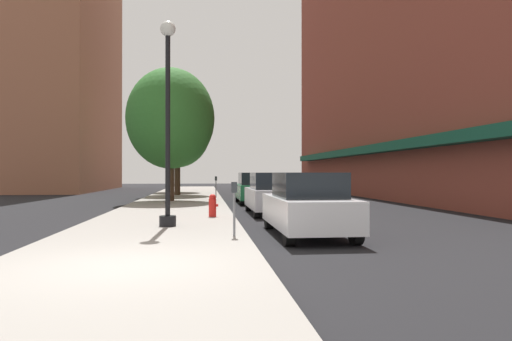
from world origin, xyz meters
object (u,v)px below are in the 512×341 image
Objects in this scene: tree_mid at (177,129)px; car_green at (254,188)px; lamppost at (168,119)px; fire_hydrant at (213,205)px; tree_far at (178,140)px; parking_meter_near at (234,202)px; car_white at (307,205)px; car_silver at (272,194)px; tree_near at (171,118)px; parking_meter_far at (216,184)px.

tree_mid is 9.61m from car_green.
lamppost is 4.03m from fire_hydrant.
lamppost is at bearing -87.55° from tree_mid.
tree_mid reaches higher than tree_far.
lamppost is at bearing -87.44° from tree_far.
lamppost is 3.62m from parking_meter_near.
lamppost reaches higher than car_white.
car_white is at bearing -91.88° from car_silver.
tree_near reaches higher than car_white.
tree_far reaches higher than parking_meter_near.
lamppost is 4.50× the size of parking_meter_far.
lamppost is 1.37× the size of car_green.
fire_hydrant is 0.18× the size of car_green.
tree_mid is (-0.81, 18.80, 1.46)m from lamppost.
car_green is (4.78, -12.49, -3.46)m from tree_far.
tree_far is at bearing 102.22° from car_silver.
parking_meter_near is at bearing -51.46° from lamppost.
tree_near is at bearing 171.12° from car_green.
parking_meter_near reaches higher than fire_hydrant.
car_green is at bearing -10.77° from tree_near.
lamppost reaches higher than car_green.
car_silver is at bearing -58.68° from tree_near.
parking_meter_near is 1.00× the size of parking_meter_far.
lamppost is 15.62m from parking_meter_far.
car_white reaches higher than parking_meter_far.
car_silver is at bearing 92.24° from car_white.
car_silver is (1.95, -10.64, -0.14)m from parking_meter_far.
tree_mid is (-2.14, 16.10, 4.15)m from fire_hydrant.
car_green is (1.95, 13.48, -0.14)m from parking_meter_near.
car_white is (1.95, -16.98, -0.14)m from parking_meter_far.
car_silver reaches higher than parking_meter_far.
tree_mid is at bearing 90.13° from tree_near.
parking_meter_far is 0.30× the size of car_green.
car_green is (2.39, 8.56, 0.29)m from fire_hydrant.
parking_meter_near is 0.18× the size of tree_mid.
fire_hydrant is at bearing -77.30° from tree_near.
tree_mid is at bearing 126.71° from parking_meter_far.
fire_hydrant is at bearing -103.69° from car_green.
lamppost reaches higher than parking_meter_near.
tree_near reaches higher than parking_meter_far.
parking_meter_near is (1.77, -2.22, -2.25)m from lamppost.
car_white is 6.33m from car_silver.
parking_meter_far is (0.00, 17.57, 0.00)m from parking_meter_near.
fire_hydrant is 0.60× the size of parking_meter_near.
tree_near reaches higher than lamppost.
parking_meter_near is 13.62m from car_green.
lamppost is 4.50× the size of parking_meter_near.
parking_meter_far is at bearing 98.79° from car_white.
tree_far is at bearing 96.22° from parking_meter_near.
parking_meter_far is at bearing 90.00° from parking_meter_near.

